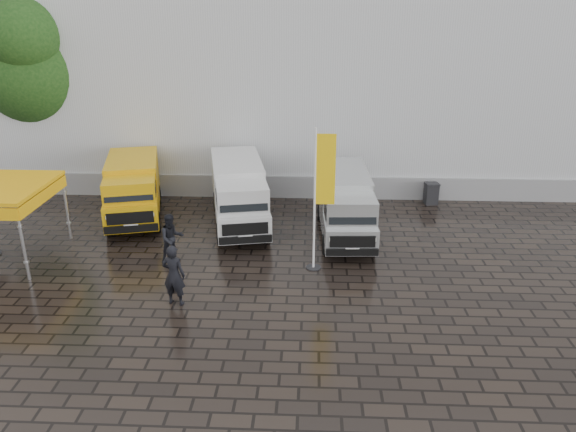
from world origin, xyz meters
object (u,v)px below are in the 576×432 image
person_tent (172,238)px  person_front (174,275)px  van_white (239,195)px  flagpole (321,194)px  wheelie_bin (431,193)px  van_silver (345,206)px  van_yellow (133,191)px

person_tent → person_front: bearing=-104.1°
van_white → flagpole: flagpole is taller
van_white → person_front: van_white is taller
van_white → wheelie_bin: van_white is taller
person_tent → van_white: bearing=33.1°
van_silver → person_tent: 6.44m
van_yellow → person_front: 7.40m
van_white → person_front: (-1.09, -6.23, -0.29)m
person_tent → van_silver: bearing=-5.5°
wheelie_bin → person_front: size_ratio=0.50×
van_white → person_front: size_ratio=3.02×
van_silver → person_front: (-5.16, -5.34, -0.22)m
van_white → van_silver: (4.07, -0.89, -0.07)m
flagpole → person_tent: 5.25m
van_yellow → person_front: (3.20, -6.67, -0.24)m
flagpole → wheelie_bin: 8.39m
van_yellow → van_silver: size_ratio=0.95×
wheelie_bin → van_silver: bearing=-143.4°
van_silver → flagpole: (-0.96, -2.85, 1.47)m
wheelie_bin → person_front: person_front is taller
van_yellow → wheelie_bin: van_yellow is taller
flagpole → wheelie_bin: flagpole is taller
person_front → person_tent: (-0.74, 2.79, -0.08)m
wheelie_bin → person_tent: person_tent is taller
van_white → van_yellow: bearing=162.6°
van_silver → van_white: bearing=165.0°
person_front → van_silver: bearing=-122.4°
van_white → wheelie_bin: (7.99, 2.74, -0.75)m
van_white → person_tent: 3.92m
van_yellow → flagpole: bearing=-43.6°
van_white → flagpole: size_ratio=1.19×
van_silver → person_front: size_ratio=2.85×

